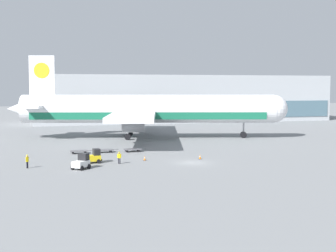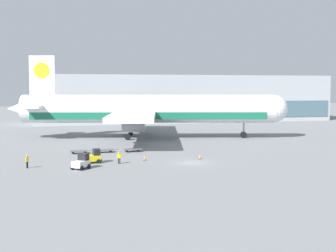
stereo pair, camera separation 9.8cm
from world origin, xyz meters
name	(u,v)px [view 2 (the right image)]	position (x,y,z in m)	size (l,w,h in m)	color
ground_plane	(193,163)	(0.00, 0.00, 0.00)	(400.00, 400.00, 0.00)	slate
terminal_building	(185,98)	(21.68, 75.82, 6.99)	(90.00, 18.20, 14.00)	#B2B7BC
airplane_main	(145,110)	(0.02, 32.45, 5.84)	(57.09, 48.52, 17.00)	white
baggage_tug_foreground	(93,157)	(-13.57, 3.39, 0.88)	(2.59, 1.87, 2.00)	yellow
baggage_tug_mid	(81,162)	(-15.52, -0.98, 0.88)	(2.67, 2.79, 2.00)	silver
baggage_dolly_lead	(79,151)	(-14.81, 13.36, 0.39)	(3.70, 1.51, 0.48)	#56565B
baggage_dolly_second	(105,150)	(-10.70, 13.48, 0.39)	(3.70, 1.51, 0.48)	#56565B
baggage_dolly_third	(133,149)	(-6.17, 13.04, 0.39)	(3.70, 1.51, 0.48)	#56565B
ground_crew_near	(119,157)	(-10.15, 1.75, 0.98)	(0.53, 0.35, 1.69)	black
ground_crew_far	(27,160)	(-22.40, 1.41, 1.06)	(0.38, 0.50, 1.80)	black
traffic_cone_near	(145,158)	(-6.12, 3.78, 0.32)	(0.40, 0.40, 0.66)	black
traffic_cone_far	(200,157)	(2.09, 2.92, 0.33)	(0.40, 0.40, 0.68)	black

